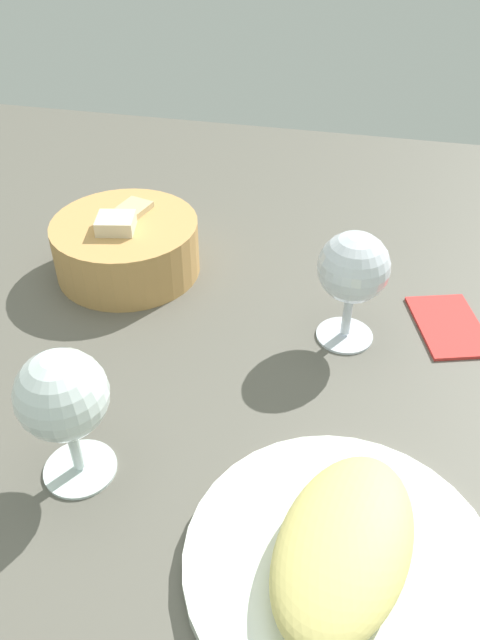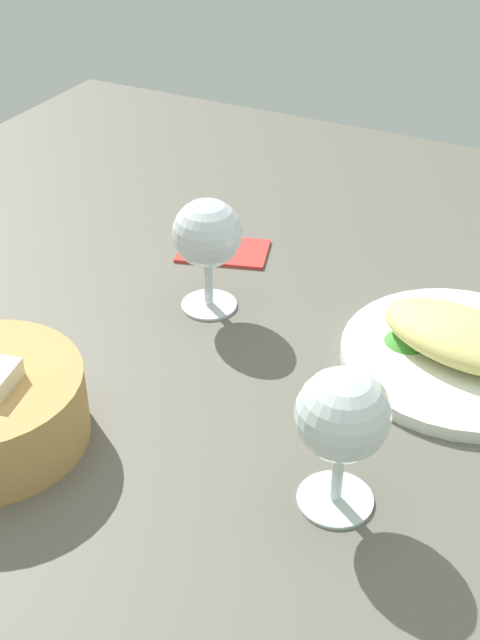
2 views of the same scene
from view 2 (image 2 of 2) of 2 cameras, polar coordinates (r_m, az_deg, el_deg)
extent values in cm
cube|color=#59564C|center=(81.40, 1.63, -5.80)|extent=(140.00, 140.00, 2.00)
cylinder|color=white|center=(87.35, 14.81, -2.50)|extent=(24.15, 24.15, 1.40)
ellipsoid|color=#D4C66D|center=(85.86, 15.06, -1.12)|extent=(18.82, 13.06, 3.78)
cone|color=#3D8D30|center=(86.72, 11.38, -1.07)|extent=(4.53, 4.53, 1.50)
cylinder|color=silver|center=(93.40, -2.13, 1.13)|extent=(6.27, 6.27, 0.60)
cylinder|color=silver|center=(91.92, -2.17, 2.57)|extent=(1.00, 1.00, 4.90)
sphere|color=silver|center=(88.80, -2.25, 5.97)|extent=(7.52, 7.52, 7.52)
cylinder|color=silver|center=(71.07, 6.54, -12.01)|extent=(6.43, 6.43, 0.60)
cylinder|color=silver|center=(69.07, 6.69, -10.40)|extent=(1.00, 1.00, 5.03)
sphere|color=silver|center=(64.80, 7.06, -6.45)|extent=(7.58, 7.58, 7.58)
cube|color=red|center=(103.62, -1.16, 4.85)|extent=(12.58, 9.94, 0.80)
camera|label=1|loc=(0.70, 43.26, 20.75)|focal=35.13mm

